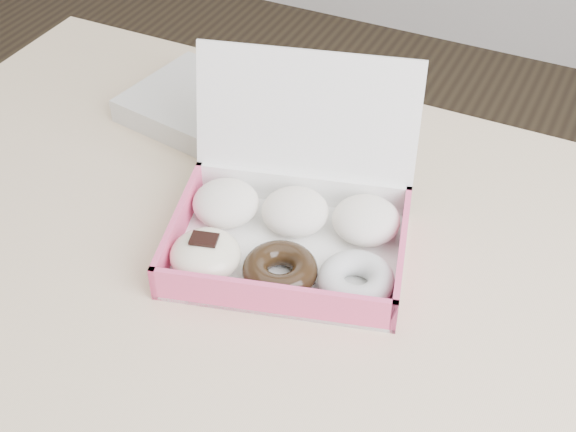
% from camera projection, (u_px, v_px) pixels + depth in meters
% --- Properties ---
extents(table, '(1.20, 0.80, 0.75)m').
position_uv_depth(table, '(265.00, 295.00, 1.04)').
color(table, '#D2B68A').
rests_on(table, ground).
extents(donut_box, '(0.34, 0.31, 0.20)m').
position_uv_depth(donut_box, '(288.00, 226.00, 0.97)').
color(donut_box, white).
rests_on(donut_box, table).
extents(newspapers, '(0.25, 0.21, 0.04)m').
position_uv_depth(newspapers, '(208.00, 108.00, 1.19)').
color(newspapers, white).
rests_on(newspapers, table).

